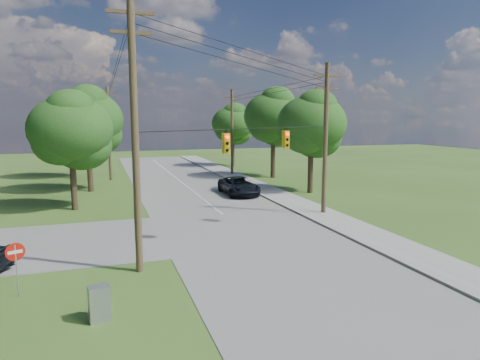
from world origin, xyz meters
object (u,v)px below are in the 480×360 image
object	(u,v)px
pole_north_w	(109,133)
do_not_enter_sign	(16,257)
pole_ne	(325,137)
pole_north_e	(232,131)
car_main_north	(239,186)
pole_sw	(135,132)
control_cabinet	(99,304)

from	to	relation	value
pole_north_w	do_not_enter_sign	size ratio (longest dim) A/B	4.67
pole_ne	do_not_enter_sign	bearing A→B (deg)	-153.83
pole_north_e	car_main_north	bearing A→B (deg)	-104.66
pole_sw	pole_north_w	size ratio (longest dim) A/B	1.20
pole_ne	pole_north_w	bearing A→B (deg)	122.29
car_main_north	do_not_enter_sign	xyz separation A→B (m)	(-14.79, -17.94, 0.77)
control_cabinet	do_not_enter_sign	distance (m)	4.37
pole_ne	pole_north_e	world-z (taller)	pole_ne
pole_ne	pole_north_e	distance (m)	22.00
pole_sw	pole_north_e	size ratio (longest dim) A/B	1.20
pole_sw	do_not_enter_sign	xyz separation A→B (m)	(-4.69, -1.34, -4.65)
do_not_enter_sign	pole_north_w	bearing A→B (deg)	61.91
pole_sw	pole_north_w	bearing A→B (deg)	90.77
pole_north_e	do_not_enter_sign	distance (m)	36.06
pole_north_e	pole_ne	bearing A→B (deg)	-90.00
pole_ne	do_not_enter_sign	world-z (taller)	pole_ne
pole_ne	car_main_north	distance (m)	10.70
pole_sw	pole_north_e	xyz separation A→B (m)	(13.50, 29.60, -1.10)
pole_north_e	pole_north_w	bearing A→B (deg)	180.00
do_not_enter_sign	pole_ne	bearing A→B (deg)	5.97
pole_north_e	do_not_enter_sign	bearing A→B (deg)	-120.45
control_cabinet	pole_ne	bearing A→B (deg)	28.12
pole_north_e	pole_north_w	distance (m)	13.90
pole_north_e	control_cabinet	size ratio (longest dim) A/B	8.12
car_main_north	do_not_enter_sign	bearing A→B (deg)	-130.11
pole_north_e	do_not_enter_sign	world-z (taller)	pole_north_e
pole_north_e	do_not_enter_sign	size ratio (longest dim) A/B	4.67
pole_ne	pole_north_w	world-z (taller)	pole_ne
pole_north_e	pole_north_w	world-z (taller)	same
control_cabinet	pole_north_e	bearing A→B (deg)	55.75
car_main_north	control_cabinet	size ratio (longest dim) A/B	4.52
pole_sw	pole_ne	bearing A→B (deg)	29.38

